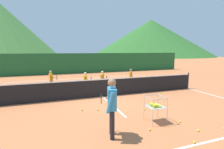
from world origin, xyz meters
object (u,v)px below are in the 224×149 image
(tennis_net, at_px, (102,87))
(ball_cart, at_px, (155,105))
(student_2, at_px, (103,79))
(tennis_ball_11, at_px, (145,109))
(student_0, at_px, (51,78))
(tennis_ball_2, at_px, (163,101))
(tennis_ball_3, at_px, (98,110))
(tennis_ball_8, at_px, (194,142))
(student_1, at_px, (86,80))
(tennis_ball_0, at_px, (224,128))
(instructor, at_px, (112,102))
(tennis_ball_4, at_px, (180,122))
(student_3, at_px, (131,76))
(tennis_ball_6, at_px, (82,110))
(tennis_ball_10, at_px, (198,131))
(tennis_ball_5, at_px, (150,130))
(tennis_ball_9, at_px, (161,93))

(tennis_net, distance_m, ball_cart, 3.85)
(student_2, relative_size, tennis_ball_11, 17.94)
(student_0, height_order, tennis_ball_2, student_0)
(tennis_ball_3, bearing_deg, tennis_net, 68.29)
(ball_cart, distance_m, tennis_ball_8, 1.65)
(student_1, height_order, tennis_ball_0, student_1)
(tennis_ball_2, bearing_deg, student_1, 136.88)
(instructor, relative_size, ball_cart, 1.89)
(tennis_ball_0, xyz_separation_m, tennis_ball_4, (-0.95, 0.88, 0.00))
(ball_cart, height_order, tennis_ball_2, ball_cart)
(student_0, bearing_deg, student_3, -9.64)
(instructor, bearing_deg, tennis_net, 77.00)
(student_3, height_order, tennis_ball_4, student_3)
(ball_cart, bearing_deg, instructor, -165.45)
(tennis_ball_4, xyz_separation_m, tennis_ball_11, (-0.49, 1.49, 0.00))
(instructor, distance_m, student_2, 5.81)
(tennis_ball_0, xyz_separation_m, tennis_ball_2, (0.06, 3.17, 0.00))
(instructor, distance_m, student_3, 6.89)
(ball_cart, bearing_deg, tennis_ball_3, 132.04)
(tennis_ball_2, relative_size, tennis_ball_6, 1.00)
(tennis_ball_8, bearing_deg, tennis_ball_4, 64.46)
(tennis_ball_3, relative_size, tennis_ball_10, 1.00)
(student_1, relative_size, tennis_ball_0, 17.77)
(instructor, distance_m, tennis_ball_11, 2.78)
(tennis_ball_10, bearing_deg, student_2, 100.94)
(tennis_ball_0, xyz_separation_m, tennis_ball_10, (-0.89, 0.17, 0.00))
(student_1, height_order, tennis_ball_2, student_1)
(student_2, relative_size, student_3, 0.98)
(tennis_ball_8, relative_size, tennis_ball_11, 1.00)
(tennis_ball_3, height_order, tennis_ball_5, same)
(tennis_ball_3, height_order, tennis_ball_8, same)
(ball_cart, relative_size, tennis_ball_0, 13.22)
(instructor, distance_m, tennis_ball_2, 4.39)
(tennis_ball_10, bearing_deg, instructor, 166.74)
(tennis_net, bearing_deg, tennis_ball_3, -111.71)
(tennis_ball_0, relative_size, tennis_ball_10, 1.00)
(instructor, bearing_deg, student_2, 76.07)
(tennis_ball_4, bearing_deg, tennis_net, 110.77)
(tennis_ball_3, relative_size, tennis_ball_4, 1.00)
(tennis_ball_3, bearing_deg, tennis_ball_10, -49.19)
(instructor, bearing_deg, tennis_ball_8, -28.99)
(ball_cart, xyz_separation_m, tennis_ball_4, (0.79, -0.35, -0.56))
(student_0, relative_size, student_3, 0.98)
(student_2, distance_m, tennis_ball_4, 5.68)
(tennis_net, height_order, tennis_ball_9, tennis_net)
(tennis_ball_3, distance_m, tennis_ball_10, 3.72)
(student_3, relative_size, tennis_ball_8, 18.39)
(tennis_ball_9, bearing_deg, student_0, 152.07)
(tennis_ball_4, bearing_deg, student_1, 112.79)
(student_1, distance_m, tennis_ball_6, 3.18)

